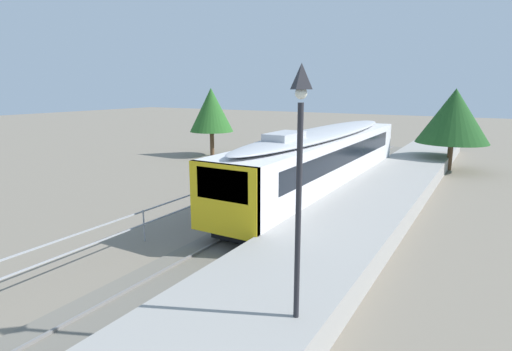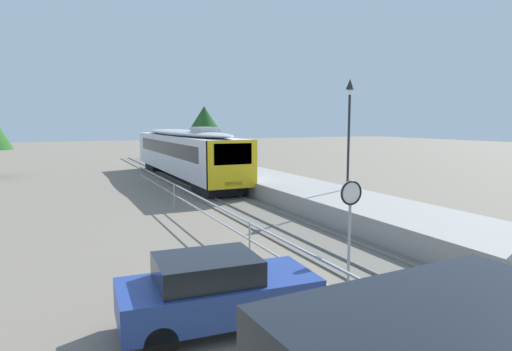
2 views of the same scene
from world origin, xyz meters
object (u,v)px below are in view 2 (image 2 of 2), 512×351
(commuter_train, at_px, (184,151))
(speed_limit_sign, at_px, (351,208))
(platform_lamp_mid_platform, at_px, (349,113))
(parked_hatchback_blue, at_px, (216,291))

(commuter_train, distance_m, speed_limit_sign, 22.22)
(platform_lamp_mid_platform, relative_size, parked_hatchback_blue, 1.31)
(commuter_train, xyz_separation_m, platform_lamp_mid_platform, (4.57, -13.14, 2.48))
(platform_lamp_mid_platform, bearing_deg, speed_limit_sign, -126.32)
(commuter_train, bearing_deg, speed_limit_sign, -95.25)
(platform_lamp_mid_platform, height_order, parked_hatchback_blue, platform_lamp_mid_platform)
(commuter_train, height_order, parked_hatchback_blue, commuter_train)
(speed_limit_sign, bearing_deg, parked_hatchback_blue, -173.48)
(commuter_train, bearing_deg, platform_lamp_mid_platform, -70.82)
(speed_limit_sign, bearing_deg, commuter_train, 84.75)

